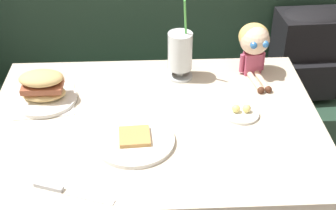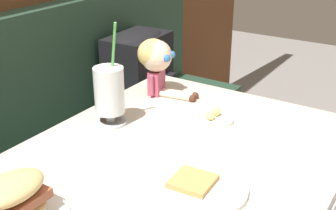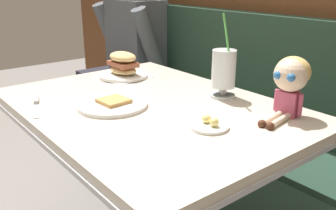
{
  "view_description": "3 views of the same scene",
  "coord_description": "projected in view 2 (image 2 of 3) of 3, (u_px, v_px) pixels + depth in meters",
  "views": [
    {
      "loc": [
        -0.01,
        -1.09,
        1.67
      ],
      "look_at": [
        0.04,
        0.15,
        0.82
      ],
      "focal_mm": 50.97,
      "sensor_mm": 36.0,
      "label": 1
    },
    {
      "loc": [
        -0.83,
        -0.36,
        1.34
      ],
      "look_at": [
        0.12,
        0.25,
        0.84
      ],
      "focal_mm": 47.64,
      "sensor_mm": 36.0,
      "label": 2
    },
    {
      "loc": [
        1.03,
        -0.56,
        1.19
      ],
      "look_at": [
        0.1,
        0.18,
        0.76
      ],
      "focal_mm": 40.09,
      "sensor_mm": 36.0,
      "label": 3
    }
  ],
  "objects": [
    {
      "name": "toast_plate",
      "position": [
        194.0,
        186.0,
        1.04
      ],
      "size": [
        0.25,
        0.25,
        0.03
      ],
      "color": "white",
      "rests_on": "diner_table"
    },
    {
      "name": "milkshake_glass",
      "position": [
        109.0,
        93.0,
        1.32
      ],
      "size": [
        0.1,
        0.1,
        0.31
      ],
      "color": "silver",
      "rests_on": "diner_table"
    },
    {
      "name": "sandwich_plate",
      "position": [
        14.0,
        208.0,
        0.9
      ],
      "size": [
        0.22,
        0.22,
        0.12
      ],
      "color": "white",
      "rests_on": "diner_table"
    },
    {
      "name": "butter_saucer",
      "position": [
        214.0,
        118.0,
        1.37
      ],
      "size": [
        0.12,
        0.12,
        0.04
      ],
      "color": "white",
      "rests_on": "diner_table"
    },
    {
      "name": "seated_doll",
      "position": [
        156.0,
        59.0,
        1.52
      ],
      "size": [
        0.13,
        0.23,
        0.2
      ],
      "color": "#B74C6B",
      "rests_on": "diner_table"
    },
    {
      "name": "backpack",
      "position": [
        140.0,
        72.0,
        2.02
      ],
      "size": [
        0.31,
        0.26,
        0.41
      ],
      "color": "black",
      "rests_on": "booth_bench"
    }
  ]
}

